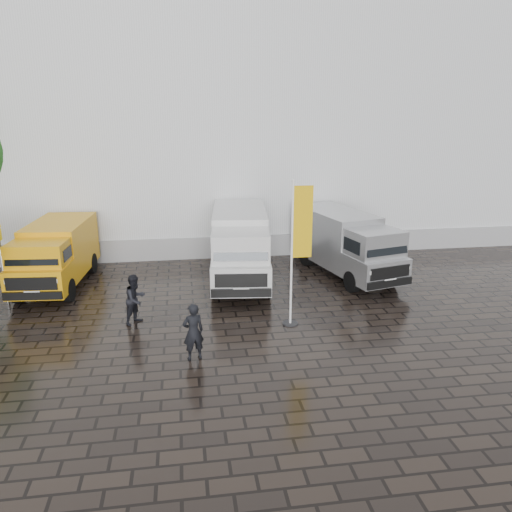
{
  "coord_description": "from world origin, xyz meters",
  "views": [
    {
      "loc": [
        -3.05,
        -14.45,
        6.73
      ],
      "look_at": [
        -0.56,
        2.2,
        1.73
      ],
      "focal_mm": 35.0,
      "sensor_mm": 36.0,
      "label": 1
    }
  ],
  "objects_px": {
    "van_yellow": "(56,256)",
    "van_white": "(240,247)",
    "flagpole": "(298,247)",
    "wheelie_bin": "(370,244)",
    "van_silver": "(346,245)",
    "person_front": "(193,332)",
    "person_tent": "(136,299)"
  },
  "relations": [
    {
      "from": "van_yellow",
      "to": "van_white",
      "type": "relative_size",
      "value": 0.83
    },
    {
      "from": "flagpole",
      "to": "wheelie_bin",
      "type": "bearing_deg",
      "value": 54.35
    },
    {
      "from": "van_silver",
      "to": "person_front",
      "type": "relative_size",
      "value": 3.6
    },
    {
      "from": "person_front",
      "to": "flagpole",
      "type": "bearing_deg",
      "value": -166.0
    },
    {
      "from": "van_yellow",
      "to": "flagpole",
      "type": "relative_size",
      "value": 1.12
    },
    {
      "from": "wheelie_bin",
      "to": "person_tent",
      "type": "relative_size",
      "value": 0.6
    },
    {
      "from": "person_front",
      "to": "person_tent",
      "type": "xyz_separation_m",
      "value": [
        -1.77,
        2.73,
        -0.0
      ]
    },
    {
      "from": "van_yellow",
      "to": "van_silver",
      "type": "height_order",
      "value": "van_silver"
    },
    {
      "from": "van_silver",
      "to": "wheelie_bin",
      "type": "height_order",
      "value": "van_silver"
    },
    {
      "from": "van_yellow",
      "to": "wheelie_bin",
      "type": "height_order",
      "value": "van_yellow"
    },
    {
      "from": "van_white",
      "to": "wheelie_bin",
      "type": "relative_size",
      "value": 6.51
    },
    {
      "from": "van_white",
      "to": "person_front",
      "type": "distance_m",
      "value": 6.82
    },
    {
      "from": "van_yellow",
      "to": "van_white",
      "type": "distance_m",
      "value": 7.16
    },
    {
      "from": "van_white",
      "to": "person_front",
      "type": "relative_size",
      "value": 3.87
    },
    {
      "from": "van_yellow",
      "to": "flagpole",
      "type": "xyz_separation_m",
      "value": [
        8.43,
        -4.89,
        1.38
      ]
    },
    {
      "from": "van_yellow",
      "to": "person_front",
      "type": "height_order",
      "value": "van_yellow"
    },
    {
      "from": "person_front",
      "to": "person_tent",
      "type": "distance_m",
      "value": 3.26
    },
    {
      "from": "van_silver",
      "to": "person_tent",
      "type": "height_order",
      "value": "van_silver"
    },
    {
      "from": "van_white",
      "to": "person_front",
      "type": "xyz_separation_m",
      "value": [
        -2.06,
        -6.48,
        -0.56
      ]
    },
    {
      "from": "van_silver",
      "to": "person_front",
      "type": "xyz_separation_m",
      "value": [
        -6.49,
        -6.48,
        -0.46
      ]
    },
    {
      "from": "van_silver",
      "to": "flagpole",
      "type": "xyz_separation_m",
      "value": [
        -3.15,
        -4.58,
        1.31
      ]
    },
    {
      "from": "wheelie_bin",
      "to": "flagpole",
      "type": "bearing_deg",
      "value": -109.45
    },
    {
      "from": "van_yellow",
      "to": "person_front",
      "type": "xyz_separation_m",
      "value": [
        5.09,
        -6.79,
        -0.39
      ]
    },
    {
      "from": "flagpole",
      "to": "person_front",
      "type": "xyz_separation_m",
      "value": [
        -3.34,
        -1.9,
        -1.77
      ]
    },
    {
      "from": "van_yellow",
      "to": "person_tent",
      "type": "distance_m",
      "value": 5.25
    },
    {
      "from": "wheelie_bin",
      "to": "van_white",
      "type": "bearing_deg",
      "value": -140.61
    },
    {
      "from": "flagpole",
      "to": "wheelie_bin",
      "type": "xyz_separation_m",
      "value": [
        5.31,
        7.41,
        -2.11
      ]
    },
    {
      "from": "van_silver",
      "to": "person_front",
      "type": "bearing_deg",
      "value": -149.04
    },
    {
      "from": "wheelie_bin",
      "to": "person_tent",
      "type": "height_order",
      "value": "person_tent"
    },
    {
      "from": "flagpole",
      "to": "wheelie_bin",
      "type": "height_order",
      "value": "flagpole"
    },
    {
      "from": "van_yellow",
      "to": "person_tent",
      "type": "xyz_separation_m",
      "value": [
        3.32,
        -4.05,
        -0.39
      ]
    },
    {
      "from": "van_white",
      "to": "flagpole",
      "type": "height_order",
      "value": "flagpole"
    }
  ]
}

